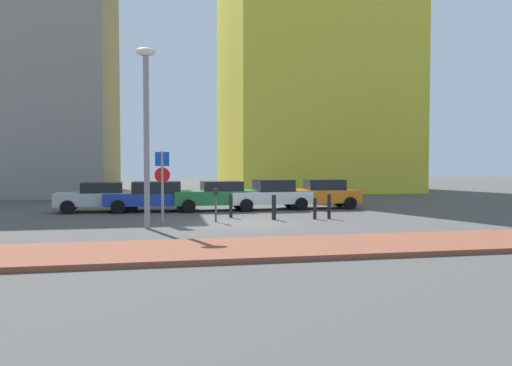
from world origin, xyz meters
name	(u,v)px	position (x,y,z in m)	size (l,w,h in m)	color
ground_plane	(237,223)	(0.00, 0.00, 0.00)	(120.00, 120.00, 0.00)	#4C4947
sidewalk_brick	(273,248)	(0.00, -6.29, 0.07)	(40.00, 3.16, 0.14)	brown
parked_car_silver	(101,197)	(-5.83, 5.56, 0.74)	(4.29, 2.12, 1.42)	#B7BABF
parked_car_blue	(153,196)	(-3.36, 5.23, 0.77)	(4.42, 2.05, 1.46)	#1E389E
parked_car_green	(216,195)	(-0.28, 5.09, 0.76)	(4.18, 2.10, 1.46)	#237238
parked_car_white	(270,194)	(2.47, 5.09, 0.77)	(4.26, 2.26, 1.52)	white
parked_car_orange	(320,193)	(5.18, 5.26, 0.78)	(4.21, 2.26, 1.51)	orange
parking_sign_post	(162,178)	(-2.91, 0.40, 1.77)	(0.60, 0.13, 2.81)	gray
parking_meter	(216,200)	(-0.82, 0.33, 0.88)	(0.18, 0.14, 1.35)	#4C4C51
street_lamp	(146,122)	(-3.45, -1.10, 3.83)	(0.70, 0.36, 6.43)	gray
traffic_bollard_near	(315,209)	(3.36, 0.54, 0.45)	(0.15, 0.15, 0.89)	black
traffic_bollard_mid	(274,207)	(1.63, 0.65, 0.52)	(0.18, 0.18, 1.04)	black
traffic_bollard_far	(329,207)	(3.99, 0.54, 0.52)	(0.15, 0.15, 1.04)	black
traffic_bollard_edge	(231,206)	(-0.01, 1.78, 0.49)	(0.14, 0.14, 0.99)	black
building_colorful_midrise	(307,32)	(10.12, 23.77, 14.31)	(14.61, 16.67, 28.63)	gold
building_under_construction	(36,76)	(-12.30, 20.78, 9.03)	(11.20, 13.13, 18.05)	gray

